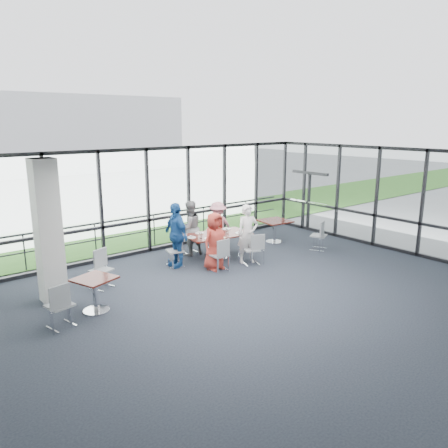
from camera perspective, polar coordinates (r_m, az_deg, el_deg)
floor at (r=10.02m, az=4.91°, el=-10.06°), size 12.00×10.00×0.02m
ceiling at (r=9.23m, az=5.31°, el=8.56°), size 12.00×10.00×0.04m
curtain_wall_back at (r=13.45m, az=-9.91°, el=3.01°), size 12.00×0.10×3.20m
curtain_wall_right at (r=14.26m, az=22.70°, el=2.76°), size 0.10×10.00×3.20m
exit_door at (r=16.42m, az=11.00°, el=2.86°), size 0.12×1.60×2.10m
structural_column at (r=10.26m, az=-21.99°, el=-0.95°), size 0.50×0.50×3.20m
apron at (r=18.22m, az=-17.47°, el=0.06°), size 80.00×70.00×0.02m
grass_strip at (r=16.41m, az=-14.85°, el=-1.07°), size 80.00×5.00×0.01m
hangar_main at (r=39.97m, az=-24.46°, el=10.75°), size 24.00×10.00×6.00m
guard_rail at (r=14.20m, az=-10.93°, el=-1.04°), size 12.00×0.06×0.06m
main_table at (r=12.75m, az=-0.85°, el=-1.86°), size 1.99×1.28×0.75m
side_table_left at (r=9.65m, az=-16.53°, el=-7.52°), size 0.96×0.96×0.75m
side_table_right at (r=14.57m, az=6.64°, el=0.07°), size 1.03×1.03×0.75m
diner_near_left at (r=11.79m, az=-1.22°, el=-2.27°), size 0.82×0.58×1.58m
diner_near_right at (r=12.36m, az=3.11°, el=-1.31°), size 0.74×0.65×1.68m
diner_far_left at (r=13.10m, az=-4.52°, el=-0.55°), size 0.83×0.53×1.66m
diner_far_right at (r=13.63m, az=-0.82°, el=-0.24°), size 1.05×0.63×1.53m
diner_end at (r=12.09m, az=-6.30°, el=-1.41°), size 0.62×1.08×1.80m
chair_main_nl at (r=11.76m, az=-0.69°, el=-4.08°), size 0.44×0.44×0.89m
chair_main_nr at (r=12.31m, az=3.61°, el=-3.35°), size 0.56×0.56×0.87m
chair_main_fl at (r=13.36m, az=-4.33°, el=-2.01°), size 0.43×0.43×0.87m
chair_main_fr at (r=13.83m, az=-0.87°, el=-1.34°), size 0.49×0.49×0.92m
chair_main_end at (r=12.22m, az=-6.38°, el=-3.51°), size 0.52×0.52×0.88m
chair_spare_la at (r=9.20m, az=-20.67°, el=-9.92°), size 0.53×0.53×0.92m
chair_spare_lb at (r=10.96m, az=-15.75°, el=-5.84°), size 0.58×0.58×0.91m
chair_spare_r at (r=13.98m, az=12.26°, el=-1.49°), size 0.60×0.60×0.92m
plate_nl at (r=12.20m, az=-2.03°, el=-1.90°), size 0.25×0.25×0.01m
plate_nr at (r=12.78m, az=2.07°, el=-1.19°), size 0.28×0.28×0.01m
plate_fl at (r=12.80m, az=-3.22°, el=-1.18°), size 0.25×0.25×0.01m
plate_fr at (r=13.28m, az=0.29°, el=-0.64°), size 0.27×0.27×0.01m
plate_end at (r=12.33m, az=-4.26°, el=-1.76°), size 0.26×0.26×0.01m
tumbler_a at (r=12.36m, az=-1.24°, el=-1.37°), size 0.07×0.07×0.15m
tumbler_b at (r=12.72m, az=0.46°, el=-0.98°), size 0.07×0.07×0.13m
tumbler_c at (r=12.91m, az=-1.38°, el=-0.74°), size 0.08×0.08×0.15m
tumbler_d at (r=12.24m, az=-3.05°, el=-1.53°), size 0.08×0.08×0.15m
menu_a at (r=12.27m, az=-0.33°, el=-1.84°), size 0.35×0.30×0.00m
menu_b at (r=12.91m, az=2.67°, el=-1.08°), size 0.29×0.21×0.00m
menu_c at (r=13.04m, az=-1.19°, el=-0.93°), size 0.32×0.28×0.00m
condiment_caddy at (r=12.82m, az=-0.69°, el=-1.09°), size 0.10×0.07×0.04m
ketchup_bottle at (r=12.76m, az=-0.95°, el=-0.83°), size 0.06×0.06×0.18m
green_bottle at (r=12.84m, az=-0.62°, el=-0.70°), size 0.05×0.05×0.20m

